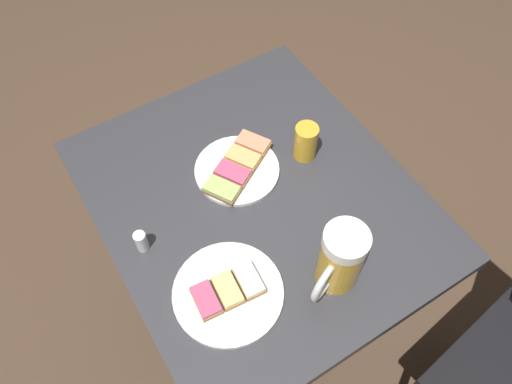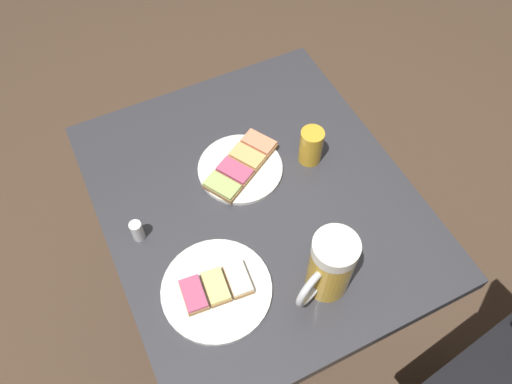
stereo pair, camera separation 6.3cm
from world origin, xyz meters
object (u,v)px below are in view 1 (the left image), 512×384
(beer_mug, at_px, (340,259))
(beer_glass_small, at_px, (306,142))
(salt_shaker, at_px, (141,241))
(plate_far, at_px, (228,292))
(plate_near, at_px, (238,168))

(beer_mug, distance_m, beer_glass_small, 0.33)
(beer_mug, relative_size, salt_shaker, 3.15)
(plate_far, height_order, beer_glass_small, beer_glass_small)
(beer_mug, bearing_deg, plate_far, 157.58)
(beer_glass_small, distance_m, salt_shaker, 0.44)
(plate_near, distance_m, beer_glass_small, 0.17)
(salt_shaker, bearing_deg, beer_mug, -41.64)
(plate_near, relative_size, beer_glass_small, 2.26)
(beer_glass_small, bearing_deg, beer_mug, -113.90)
(plate_far, bearing_deg, beer_mug, -22.42)
(plate_far, xyz_separation_m, salt_shaker, (-0.10, 0.19, 0.02))
(beer_glass_small, bearing_deg, plate_near, 165.46)
(salt_shaker, bearing_deg, beer_glass_small, 3.27)
(salt_shaker, bearing_deg, plate_near, 13.64)
(plate_far, distance_m, salt_shaker, 0.21)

